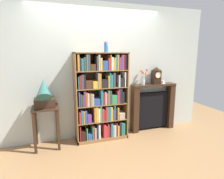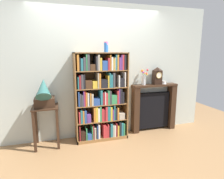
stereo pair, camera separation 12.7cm
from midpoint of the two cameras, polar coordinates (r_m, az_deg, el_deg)
The scene contains 10 objects.
ground_plane at distance 3.85m, azimuth -3.86°, elevation -14.87°, with size 7.55×6.40×0.02m, color #997047.
wall_back at distance 3.77m, azimuth -3.99°, elevation 5.40°, with size 4.55×0.08×2.60m, color beige.
bookshelf at distance 3.62m, azimuth -4.26°, elevation -2.92°, with size 0.99×0.35×1.67m.
cup_stack at distance 3.56m, azimuth -2.83°, elevation 12.66°, with size 0.08×0.08×0.19m.
side_table_left at distance 3.57m, azimuth -20.25°, elevation -8.47°, with size 0.44×0.42×0.74m.
gramophone at distance 3.38m, azimuth -20.79°, elevation -1.37°, with size 0.34×0.47×0.57m.
fireplace_mantel at distance 4.22m, azimuth 11.27°, elevation -5.25°, with size 0.99×0.21×1.01m.
mantel_clock at distance 4.09m, azimuth 12.32°, elevation 4.13°, with size 0.17×0.15×0.36m.
flower_vase at distance 3.95m, azimuth 8.48°, elevation 3.47°, with size 0.12×0.15×0.33m.
teacup_with_saucer at distance 4.20m, azimuth 14.14°, elevation 2.13°, with size 0.13×0.12×0.06m.
Camera 1 is at (-0.93, -3.33, 1.67)m, focal length 30.34 mm.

